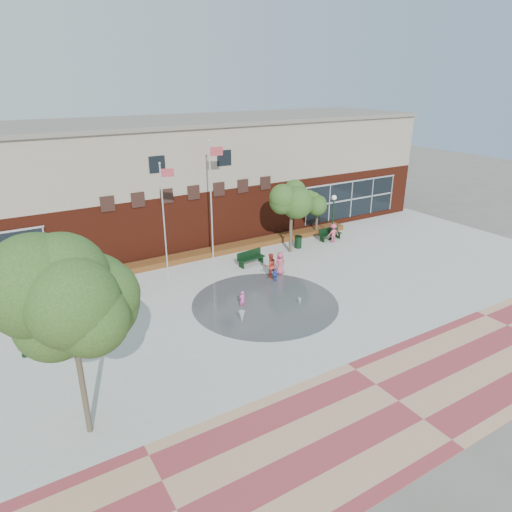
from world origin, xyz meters
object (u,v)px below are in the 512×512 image
flagpole_left (164,216)px  flagpole_right (212,195)px  child_splash (242,300)px  trash_can (298,242)px  bench_left (117,294)px  tree_big_left (68,299)px

flagpole_left → flagpole_right: size_ratio=0.89×
flagpole_right → child_splash: size_ratio=8.00×
flagpole_right → child_splash: bearing=-98.5°
child_splash → trash_can: bearing=-148.9°
flagpole_right → trash_can: bearing=-4.9°
bench_left → tree_big_left: (-3.83, -10.22, 5.10)m
flagpole_right → child_splash: flagpole_right is taller
flagpole_right → child_splash: (-1.97, -7.55, -4.15)m
bench_left → child_splash: size_ratio=1.95×
tree_big_left → child_splash: bearing=29.7°
bench_left → trash_can: bearing=7.1°
flagpole_right → tree_big_left: (-11.53, -13.01, 0.75)m
bench_left → child_splash: child_splash is taller
bench_left → trash_can: (14.22, 1.52, 0.16)m
child_splash → bench_left: bearing=-45.1°
flagpole_right → trash_can: flagpole_right is taller
child_splash → flagpole_left: bearing=-77.5°
bench_left → tree_big_left: bearing=-109.6°
flagpole_left → bench_left: 5.53m
flagpole_left → bench_left: flagpole_left is taller
flagpole_left → flagpole_right: 4.23m
flagpole_left → bench_left: bearing=-141.7°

